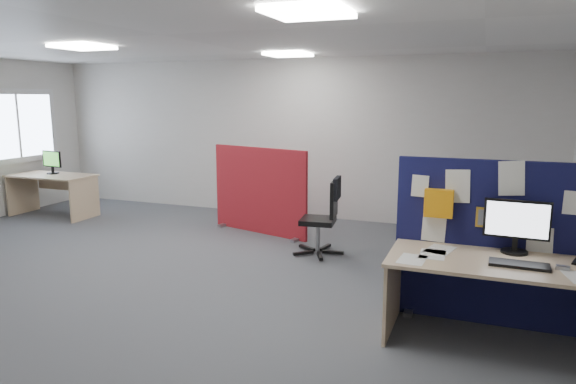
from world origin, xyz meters
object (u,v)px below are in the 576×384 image
(navy_divider, at_px, (498,244))
(monitor_second, at_px, (52,161))
(monitor_main, at_px, (516,224))
(office_chair, at_px, (326,212))
(red_divider, at_px, (259,191))
(main_desk, at_px, (513,279))
(second_desk, at_px, (54,185))

(navy_divider, distance_m, monitor_second, 7.49)
(monitor_main, distance_m, monitor_second, 7.65)
(office_chair, bearing_deg, monitor_main, -43.99)
(red_divider, height_order, monitor_second, red_divider)
(navy_divider, distance_m, main_desk, 0.42)
(main_desk, relative_size, second_desk, 1.37)
(navy_divider, distance_m, office_chair, 2.53)
(navy_divider, relative_size, monitor_main, 3.45)
(red_divider, relative_size, office_chair, 1.66)
(office_chair, bearing_deg, main_desk, -47.68)
(main_desk, xyz_separation_m, monitor_second, (-7.32, 2.40, 0.38))
(monitor_main, bearing_deg, red_divider, 149.10)
(monitor_main, distance_m, second_desk, 7.58)
(second_desk, xyz_separation_m, monitor_second, (-0.06, 0.06, 0.41))
(main_desk, distance_m, office_chair, 2.83)
(main_desk, relative_size, monitor_main, 3.76)
(main_desk, bearing_deg, red_divider, 143.38)
(monitor_main, bearing_deg, main_desk, -89.31)
(monitor_main, relative_size, monitor_second, 1.20)
(navy_divider, relative_size, red_divider, 1.08)
(navy_divider, height_order, monitor_main, navy_divider)
(red_divider, bearing_deg, office_chair, -13.55)
(main_desk, bearing_deg, second_desk, 162.16)
(navy_divider, height_order, monitor_second, navy_divider)
(monitor_main, bearing_deg, navy_divider, 137.87)
(red_divider, bearing_deg, navy_divider, -17.68)
(navy_divider, height_order, red_divider, navy_divider)
(red_divider, height_order, office_chair, red_divider)
(main_desk, bearing_deg, monitor_main, 87.48)
(main_desk, height_order, monitor_main, monitor_main)
(second_desk, xyz_separation_m, office_chair, (5.10, -0.50, 0.04))
(red_divider, distance_m, office_chair, 1.46)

